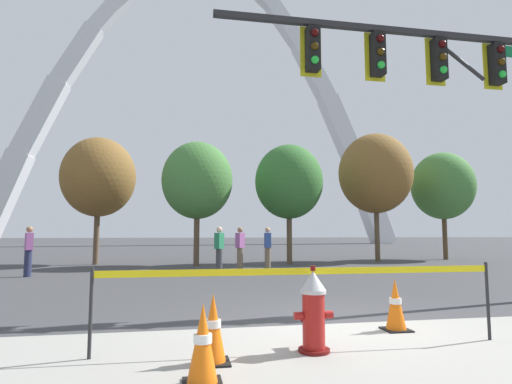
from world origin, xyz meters
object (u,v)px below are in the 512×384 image
at_px(fire_hydrant, 313,311).
at_px(monument_arch, 201,110).
at_px(traffic_cone_curb_edge, 395,305).
at_px(traffic_cone_mid_sidewalk, 203,345).
at_px(traffic_signal_gantry, 458,90).
at_px(pedestrian_walking_left, 219,249).
at_px(traffic_cone_by_hydrant, 213,329).
at_px(pedestrian_walking_right, 29,251).
at_px(pedestrian_near_trees, 268,248).
at_px(pedestrian_standing_center, 240,248).

height_order(fire_hydrant, monument_arch, monument_arch).
height_order(fire_hydrant, traffic_cone_curb_edge, fire_hydrant).
relative_size(traffic_cone_mid_sidewalk, traffic_signal_gantry, 0.09).
xyz_separation_m(fire_hydrant, traffic_cone_curb_edge, (1.48, 0.81, -0.11)).
height_order(fire_hydrant, pedestrian_walking_left, pedestrian_walking_left).
relative_size(traffic_cone_curb_edge, pedestrian_walking_left, 0.46).
xyz_separation_m(traffic_cone_by_hydrant, pedestrian_walking_left, (0.94, 9.68, 0.46)).
height_order(monument_arch, pedestrian_walking_right, monument_arch).
relative_size(fire_hydrant, traffic_cone_curb_edge, 1.36).
bearing_deg(pedestrian_walking_left, monument_arch, 88.56).
xyz_separation_m(traffic_cone_mid_sidewalk, pedestrian_near_trees, (2.95, 11.16, 0.46)).
relative_size(traffic_signal_gantry, pedestrian_standing_center, 4.92).
xyz_separation_m(pedestrian_standing_center, pedestrian_walking_right, (-6.87, -0.77, 0.00)).
bearing_deg(pedestrian_walking_right, fire_hydrant, -56.79).
bearing_deg(traffic_cone_mid_sidewalk, fire_hydrant, 31.70).
xyz_separation_m(fire_hydrant, pedestrian_near_trees, (1.64, 10.35, 0.35)).
height_order(traffic_cone_mid_sidewalk, pedestrian_standing_center, pedestrian_standing_center).
xyz_separation_m(traffic_cone_mid_sidewalk, traffic_cone_curb_edge, (2.79, 1.63, 0.00)).
height_order(pedestrian_walking_right, pedestrian_near_trees, same).
distance_m(traffic_cone_by_hydrant, traffic_cone_curb_edge, 2.84).
bearing_deg(pedestrian_standing_center, monument_arch, 89.84).
xyz_separation_m(fire_hydrant, traffic_cone_mid_sidewalk, (-1.32, -0.81, -0.11)).
height_order(fire_hydrant, traffic_signal_gantry, traffic_signal_gantry).
distance_m(traffic_cone_curb_edge, pedestrian_walking_right, 11.69).
xyz_separation_m(traffic_cone_by_hydrant, pedestrian_near_trees, (2.82, 10.56, 0.46)).
bearing_deg(traffic_cone_mid_sidewalk, monument_arch, 87.57).
relative_size(traffic_cone_by_hydrant, pedestrian_walking_left, 0.46).
distance_m(traffic_cone_by_hydrant, pedestrian_near_trees, 10.94).
bearing_deg(fire_hydrant, pedestrian_standing_center, 86.65).
bearing_deg(pedestrian_walking_left, traffic_cone_mid_sidewalk, -96.02).
bearing_deg(traffic_cone_by_hydrant, traffic_signal_gantry, 30.12).
height_order(fire_hydrant, traffic_cone_by_hydrant, fire_hydrant).
distance_m(traffic_cone_by_hydrant, pedestrian_walking_left, 9.73).
bearing_deg(pedestrian_standing_center, pedestrian_near_trees, 0.77).
bearing_deg(pedestrian_walking_left, fire_hydrant, -88.58).
bearing_deg(traffic_cone_by_hydrant, pedestrian_walking_right, 117.47).
xyz_separation_m(fire_hydrant, pedestrian_walking_left, (-0.23, 9.47, 0.35)).
xyz_separation_m(traffic_cone_by_hydrant, pedestrian_walking_right, (-5.08, 9.78, 0.46)).
distance_m(traffic_signal_gantry, pedestrian_walking_right, 12.92).
height_order(traffic_signal_gantry, pedestrian_walking_left, traffic_signal_gantry).
height_order(pedestrian_walking_left, pedestrian_near_trees, same).
distance_m(traffic_cone_curb_edge, traffic_signal_gantry, 5.33).
bearing_deg(monument_arch, pedestrian_standing_center, -90.16).
height_order(traffic_cone_by_hydrant, traffic_cone_mid_sidewalk, same).
bearing_deg(pedestrian_walking_right, traffic_signal_gantry, -32.32).
distance_m(fire_hydrant, traffic_signal_gantry, 6.48).
relative_size(traffic_cone_by_hydrant, traffic_cone_mid_sidewalk, 1.00).
height_order(traffic_cone_mid_sidewalk, monument_arch, monument_arch).
xyz_separation_m(fire_hydrant, pedestrian_walking_right, (-6.26, 9.56, 0.35)).
xyz_separation_m(traffic_signal_gantry, pedestrian_standing_center, (-3.63, 7.41, -3.59)).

